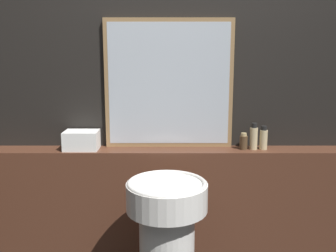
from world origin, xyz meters
The scene contains 8 objects.
wall_back centered at (0.00, 1.58, 1.25)m, with size 8.00×0.06×2.50m.
vanity_counter centered at (0.00, 1.45, 0.46)m, with size 2.86×0.19×0.91m.
pedestal_sink centered at (0.01, 1.01, 0.49)m, with size 0.42×0.42×0.85m.
mirror centered at (0.02, 1.53, 1.31)m, with size 0.80×0.03×0.80m.
towel_stack centered at (-0.53, 1.45, 0.97)m, with size 0.21×0.15×0.12m.
shampoo_bottle centered at (0.48, 1.45, 0.96)m, with size 0.05×0.05×0.10m.
conditioner_bottle centered at (0.55, 1.45, 0.99)m, with size 0.05×0.05×0.17m.
lotion_bottle centered at (0.61, 1.45, 0.98)m, with size 0.05×0.05×0.15m.
Camera 1 is at (0.01, -0.82, 1.49)m, focal length 40.00 mm.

